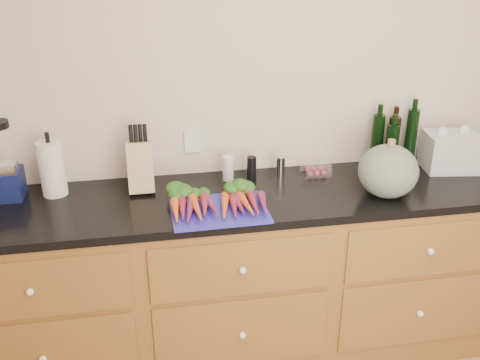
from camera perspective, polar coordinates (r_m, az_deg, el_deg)
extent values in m
cube|color=beige|center=(2.84, 6.96, 8.49)|extent=(4.10, 0.05, 2.60)
cube|color=brown|center=(2.91, 7.98, -9.66)|extent=(3.60, 0.60, 0.90)
cube|color=brown|center=(2.44, -21.44, -10.84)|extent=(0.82, 0.01, 0.28)
sphere|color=white|center=(2.43, -21.50, -11.06)|extent=(0.03, 0.03, 0.03)
cube|color=brown|center=(2.65, -20.23, -17.28)|extent=(0.82, 0.01, 0.38)
sphere|color=white|center=(2.64, -20.29, -17.51)|extent=(0.03, 0.03, 0.03)
cube|color=brown|center=(2.41, 0.22, -9.43)|extent=(0.82, 0.01, 0.28)
sphere|color=white|center=(2.40, 0.29, -9.63)|extent=(0.03, 0.03, 0.03)
cube|color=brown|center=(2.63, 0.21, -16.01)|extent=(0.82, 0.01, 0.38)
sphere|color=white|center=(2.61, 0.27, -16.23)|extent=(0.03, 0.03, 0.03)
cube|color=brown|center=(2.70, 19.52, -7.03)|extent=(0.82, 0.01, 0.28)
sphere|color=white|center=(2.69, 19.68, -7.20)|extent=(0.03, 0.03, 0.03)
cube|color=brown|center=(2.89, 18.53, -13.18)|extent=(0.82, 0.01, 0.38)
sphere|color=white|center=(2.88, 18.67, -13.36)|extent=(0.03, 0.03, 0.03)
cube|color=black|center=(2.68, 8.55, -1.24)|extent=(3.64, 0.62, 0.04)
cube|color=#2C29AD|center=(2.41, -2.28, -3.24)|extent=(0.44, 0.33, 0.01)
cone|color=#F1571C|center=(2.37, -6.85, -3.23)|extent=(0.04, 0.20, 0.04)
cone|color=maroon|center=(2.37, -6.07, -3.17)|extent=(0.04, 0.20, 0.04)
cone|color=#73234F|center=(2.37, -5.28, -3.11)|extent=(0.04, 0.20, 0.04)
cone|color=#F1571C|center=(2.37, -4.50, -3.05)|extent=(0.04, 0.20, 0.04)
cone|color=maroon|center=(2.37, -3.73, -2.99)|extent=(0.04, 0.20, 0.04)
cone|color=#73234F|center=(2.38, -2.95, -2.93)|extent=(0.04, 0.20, 0.04)
ellipsoid|color=#27571D|center=(2.50, -5.25, -1.34)|extent=(0.20, 0.12, 0.06)
cone|color=#F1571C|center=(2.39, -1.50, -2.82)|extent=(0.04, 0.20, 0.04)
cone|color=maroon|center=(2.39, -0.73, -2.76)|extent=(0.04, 0.20, 0.04)
cone|color=#73234F|center=(2.39, 0.04, -2.70)|extent=(0.04, 0.20, 0.04)
cone|color=#F1571C|center=(2.40, 0.80, -2.64)|extent=(0.04, 0.20, 0.04)
cone|color=maroon|center=(2.41, 1.56, -2.57)|extent=(0.04, 0.20, 0.04)
cone|color=#73234F|center=(2.41, 2.31, -2.51)|extent=(0.04, 0.20, 0.04)
ellipsoid|color=#27571D|center=(2.53, -0.21, -0.97)|extent=(0.20, 0.12, 0.06)
ellipsoid|color=#526050|center=(2.60, 15.52, 0.91)|extent=(0.28, 0.28, 0.25)
cube|color=#0F1647|center=(2.74, -23.66, -0.40)|extent=(0.15, 0.15, 0.14)
cube|color=silver|center=(2.69, -24.09, 1.16)|extent=(0.13, 0.09, 0.04)
cylinder|color=white|center=(2.67, -19.41, 1.14)|extent=(0.12, 0.12, 0.26)
cube|color=tan|center=(2.62, -10.57, 1.42)|extent=(0.12, 0.12, 0.24)
cylinder|color=white|center=(2.71, -1.28, 1.25)|extent=(0.06, 0.06, 0.13)
cylinder|color=black|center=(2.73, 1.24, 1.33)|extent=(0.05, 0.05, 0.12)
cylinder|color=white|center=(2.76, 4.34, 1.44)|extent=(0.05, 0.05, 0.11)
cube|color=white|center=(2.81, 8.08, 1.20)|extent=(0.14, 0.11, 0.06)
cylinder|color=black|center=(2.94, 14.39, 4.03)|extent=(0.06, 0.06, 0.29)
cylinder|color=black|center=(2.99, 15.99, 4.00)|extent=(0.06, 0.06, 0.27)
cylinder|color=black|center=(3.02, 17.75, 4.35)|extent=(0.06, 0.06, 0.31)
cylinder|color=black|center=(2.92, 15.84, 3.34)|extent=(0.06, 0.06, 0.25)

